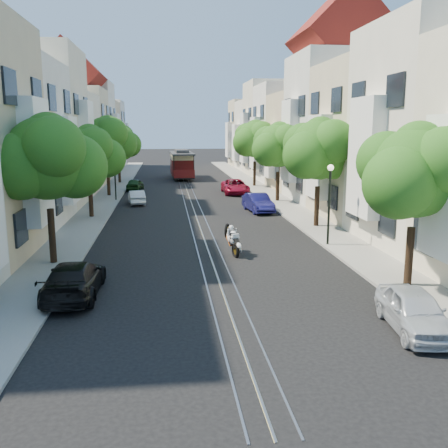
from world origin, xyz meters
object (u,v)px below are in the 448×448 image
object	(u,v)px
cable_car	(182,163)
lamp_east	(330,193)
tree_e_b	(320,151)
tree_e_d	(255,140)
tree_w_b	(89,154)
parked_car_w_near	(74,279)
parked_car_w_far	(135,184)
parked_car_e_far	(235,187)
tree_e_c	(279,146)
parked_car_w_mid	(137,197)
lamp_west	(115,167)
parked_car_e_mid	(258,203)
tree_e_a	(417,175)
parked_car_e_near	(414,310)
sportbike_rider	(232,238)
tree_w_d	(119,142)
tree_w_c	(107,140)
tree_w_a	(48,160)

from	to	relation	value
cable_car	lamp_east	bearing A→B (deg)	-82.04
tree_e_b	tree_e_d	world-z (taller)	tree_e_d
tree_w_b	lamp_east	xyz separation A→B (m)	(13.44, -9.98, -1.55)
parked_car_w_near	parked_car_w_far	world-z (taller)	parked_car_w_near
parked_car_e_far	tree_e_c	bearing A→B (deg)	-63.04
parked_car_w_mid	lamp_west	bearing A→B (deg)	-53.75
parked_car_e_mid	parked_car_w_far	world-z (taller)	parked_car_e_mid
tree_e_a	parked_car_w_mid	distance (m)	26.19
parked_car_e_near	parked_car_w_far	world-z (taller)	parked_car_e_near
parked_car_e_near	tree_e_b	bearing A→B (deg)	89.78
parked_car_w_far	tree_e_d	bearing A→B (deg)	-166.06
cable_car	parked_car_e_far	size ratio (longest dim) A/B	1.72
sportbike_rider	cable_car	distance (m)	37.69
tree_w_b	sportbike_rider	distance (m)	14.30
tree_w_b	parked_car_w_far	world-z (taller)	tree_w_b
tree_e_b	tree_w_d	xyz separation A→B (m)	(-14.40, 27.00, -0.13)
tree_e_d	tree_w_c	distance (m)	15.60
tree_w_b	tree_e_d	bearing A→B (deg)	49.73
tree_e_c	parked_car_e_near	world-z (taller)	tree_e_c
lamp_east	sportbike_rider	distance (m)	5.70
tree_w_a	parked_car_e_mid	bearing A→B (deg)	48.27
tree_e_a	cable_car	size ratio (longest dim) A/B	0.74
parked_car_e_mid	parked_car_w_far	distance (m)	17.04
lamp_east	parked_car_e_mid	xyz separation A→B (m)	(-1.63, 11.22, -2.17)
parked_car_e_mid	parked_car_w_near	world-z (taller)	parked_car_e_mid
lamp_east	tree_w_b	bearing A→B (deg)	143.42
tree_e_a	parked_car_w_near	bearing A→B (deg)	178.07
parked_car_e_far	parked_car_w_mid	world-z (taller)	parked_car_e_far
tree_w_b	sportbike_rider	world-z (taller)	tree_w_b
parked_car_e_mid	parked_car_w_far	size ratio (longest dim) A/B	1.17
sportbike_rider	parked_car_e_mid	distance (m)	12.88
parked_car_e_far	parked_car_w_near	distance (m)	29.81
tree_e_a	tree_e_c	distance (m)	23.00
lamp_west	parked_car_w_near	bearing A→B (deg)	-88.08
tree_w_b	parked_car_e_far	xyz separation A→B (m)	(11.54, 11.56, -3.72)
tree_e_d	tree_w_d	bearing A→B (deg)	160.85
cable_car	parked_car_e_far	xyz separation A→B (m)	(4.51, -14.96, -1.22)
cable_car	parked_car_w_near	size ratio (longest dim) A/B	1.85
tree_w_a	tree_w_d	size ratio (longest dim) A/B	1.03
tree_e_a	lamp_east	size ratio (longest dim) A/B	1.51
tree_w_b	parked_car_w_mid	size ratio (longest dim) A/B	1.84
parked_car_e_far	lamp_west	bearing A→B (deg)	-162.01
tree_e_d	parked_car_w_far	size ratio (longest dim) A/B	1.96
cable_car	tree_e_a	bearing A→B (deg)	-82.38
tree_e_c	parked_car_e_near	bearing A→B (deg)	-93.98
tree_w_b	lamp_east	size ratio (longest dim) A/B	1.51
lamp_east	parked_car_e_near	size ratio (longest dim) A/B	1.09
lamp_west	parked_car_e_mid	world-z (taller)	lamp_west
tree_w_c	tree_e_b	bearing A→B (deg)	-48.01
tree_w_d	parked_car_e_near	distance (m)	44.96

